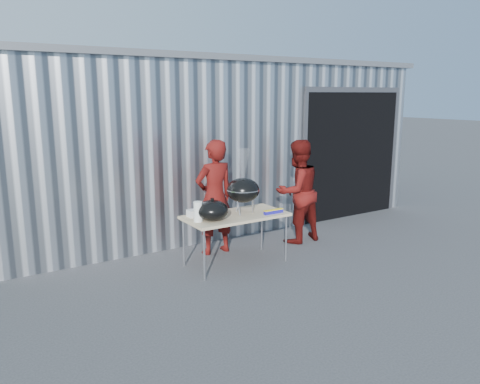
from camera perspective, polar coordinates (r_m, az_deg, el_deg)
ground at (r=6.65m, az=3.24°, el=-9.92°), size 80.00×80.00×0.00m
building at (r=10.65m, az=-7.14°, el=6.76°), size 8.20×6.20×3.10m
folding_table at (r=6.80m, az=-0.55°, el=-3.09°), size 1.50×0.75×0.75m
kettle_grill at (r=6.77m, az=0.38°, el=0.77°), size 0.49×0.49×0.95m
grill_lid at (r=6.46m, az=-3.39°, el=-2.25°), size 0.44×0.44×0.32m
paper_towels at (r=6.41m, az=-5.14°, el=-2.41°), size 0.12×0.12×0.28m
white_tub at (r=6.70m, az=-5.53°, el=-2.58°), size 0.20×0.15×0.10m
foil_box at (r=6.86m, az=4.10°, el=-2.39°), size 0.32×0.06×0.06m
person_cook at (r=7.26m, az=-3.12°, el=-0.63°), size 0.67×0.45×1.79m
person_bystander at (r=7.89m, az=7.00°, el=0.07°), size 0.87×0.69×1.73m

